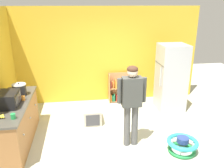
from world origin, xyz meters
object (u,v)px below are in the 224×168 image
at_px(green_cup, 13,116).
at_px(baby_walker, 182,145).
at_px(kitchen_counter, 15,124).
at_px(orange_cup, 23,98).
at_px(bookshelf, 120,89).
at_px(banana_bunch, 2,116).
at_px(pet_carrier, 92,115).
at_px(yellow_cup, 18,88).
at_px(refrigerator, 171,78).
at_px(standing_person, 132,99).
at_px(microwave, 8,99).
at_px(crock_pot, 19,90).

bearing_deg(green_cup, baby_walker, -2.03).
distance_m(kitchen_counter, green_cup, 0.86).
bearing_deg(orange_cup, bookshelf, 37.17).
bearing_deg(kitchen_counter, baby_walker, -13.56).
bearing_deg(kitchen_counter, green_cup, -73.99).
bearing_deg(green_cup, banana_bunch, 161.19).
height_order(banana_bunch, green_cup, green_cup).
bearing_deg(kitchen_counter, bookshelf, 36.85).
bearing_deg(pet_carrier, yellow_cup, 176.76).
height_order(refrigerator, bookshelf, refrigerator).
bearing_deg(refrigerator, kitchen_counter, -162.67).
xyz_separation_m(bookshelf, banana_bunch, (-2.54, -2.50, 0.57)).
bearing_deg(standing_person, kitchen_counter, 170.56).
distance_m(kitchen_counter, bookshelf, 3.16).
bearing_deg(microwave, refrigerator, 19.01).
bearing_deg(banana_bunch, microwave, 90.44).
relative_size(kitchen_counter, banana_bunch, 12.45).
distance_m(pet_carrier, green_cup, 2.11).
bearing_deg(standing_person, yellow_cup, 153.81).
xyz_separation_m(green_cup, yellow_cup, (-0.24, 1.46, 0.00)).
relative_size(standing_person, microwave, 3.50).
relative_size(kitchen_counter, baby_walker, 3.26).
bearing_deg(green_cup, orange_cup, 90.19).
height_order(refrigerator, orange_cup, refrigerator).
relative_size(orange_cup, green_cup, 1.00).
relative_size(microwave, orange_cup, 5.05).
height_order(pet_carrier, microwave, microwave).
distance_m(standing_person, green_cup, 2.15).
xyz_separation_m(refrigerator, crock_pot, (-3.69, -0.74, 0.14)).
xyz_separation_m(refrigerator, bookshelf, (-1.24, 0.72, -0.53)).
bearing_deg(orange_cup, pet_carrier, 21.68).
height_order(refrigerator, standing_person, refrigerator).
height_order(bookshelf, microwave, microwave).
distance_m(standing_person, baby_walker, 1.33).
bearing_deg(pet_carrier, kitchen_counter, -156.87).
height_order(orange_cup, yellow_cup, same).
relative_size(microwave, yellow_cup, 5.05).
bearing_deg(pet_carrier, baby_walker, -41.58).
distance_m(orange_cup, yellow_cup, 0.70).
bearing_deg(crock_pot, green_cup, -83.41).
xyz_separation_m(crock_pot, yellow_cup, (-0.11, 0.35, -0.08)).
bearing_deg(standing_person, orange_cup, 166.54).
height_order(crock_pot, orange_cup, crock_pot).
distance_m(refrigerator, green_cup, 4.02).
bearing_deg(bookshelf, banana_bunch, -135.39).
bearing_deg(green_cup, standing_person, 7.82).
xyz_separation_m(refrigerator, orange_cup, (-3.57, -1.05, 0.06)).
bearing_deg(standing_person, pet_carrier, 123.82).
distance_m(pet_carrier, orange_cup, 1.71).
bearing_deg(pet_carrier, orange_cup, -158.32).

